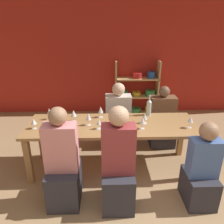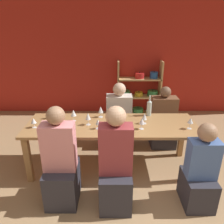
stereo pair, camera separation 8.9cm
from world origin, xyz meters
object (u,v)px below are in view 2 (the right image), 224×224
at_px(wine_glass_red_b, 50,111).
at_px(wine_glass_empty_b, 88,116).
at_px(wine_glass_white_e, 117,124).
at_px(person_near_b, 116,171).
at_px(person_near_c, 200,175).
at_px(wine_glass_empty_a, 101,110).
at_px(dining_table, 112,129).
at_px(person_near_a, 62,168).
at_px(wine_bottle_green, 150,107).
at_px(person_far_b, 163,124).
at_px(person_far_a, 119,122).
at_px(wine_glass_white_c, 191,121).
at_px(wine_glass_red_c, 74,113).
at_px(wine_glass_white_a, 34,121).
at_px(wine_glass_red_a, 145,117).
at_px(wine_glass_white_d, 142,121).
at_px(shelf_unit, 140,94).
at_px(wine_glass_white_b, 98,122).

bearing_deg(wine_glass_red_b, wine_glass_empty_b, -20.05).
bearing_deg(wine_glass_white_e, person_near_b, -91.87).
bearing_deg(person_near_c, wine_glass_empty_a, 141.05).
distance_m(dining_table, person_near_a, 0.94).
bearing_deg(wine_glass_red_b, wine_bottle_green, 4.75).
bearing_deg(person_far_b, person_near_b, 59.47).
relative_size(wine_glass_red_b, person_far_a, 0.15).
bearing_deg(wine_glass_white_c, wine_glass_red_c, 171.05).
bearing_deg(person_near_b, wine_glass_white_a, 150.58).
bearing_deg(wine_glass_red_a, wine_glass_empty_b, -177.01).
bearing_deg(person_near_c, dining_table, 145.12).
xyz_separation_m(wine_glass_white_c, wine_glass_white_d, (-0.67, -0.01, -0.00)).
distance_m(wine_glass_red_c, person_far_b, 1.71).
bearing_deg(wine_glass_white_e, wine_glass_empty_b, 152.71).
bearing_deg(shelf_unit, wine_glass_white_b, -110.23).
bearing_deg(dining_table, wine_glass_white_d, -20.75).
height_order(wine_glass_empty_a, wine_glass_white_e, wine_glass_empty_a).
relative_size(person_near_b, person_far_b, 1.19).
bearing_deg(wine_glass_white_d, wine_glass_white_e, -168.66).
distance_m(wine_glass_red_c, wine_glass_empty_b, 0.27).
height_order(wine_glass_white_d, person_far_a, person_far_a).
bearing_deg(wine_glass_white_e, person_near_c, -27.11).
xyz_separation_m(wine_glass_white_d, wine_glass_empty_b, (-0.76, 0.14, 0.01)).
height_order(wine_glass_white_c, wine_glass_white_e, wine_glass_white_e).
distance_m(wine_glass_white_d, person_far_b, 1.15).
bearing_deg(wine_glass_white_b, person_near_c, -25.33).
xyz_separation_m(wine_glass_red_a, person_far_b, (0.46, 0.73, -0.46)).
relative_size(wine_glass_white_a, person_near_b, 0.11).
distance_m(wine_glass_white_d, person_near_c, 0.98).
bearing_deg(shelf_unit, wine_glass_white_e, -104.11).
height_order(shelf_unit, wine_glass_white_d, shelf_unit).
height_order(wine_glass_red_c, person_far_b, person_far_b).
bearing_deg(wine_glass_white_a, person_near_b, -29.42).
distance_m(wine_glass_red_c, wine_glass_white_e, 0.72).
relative_size(dining_table, person_near_a, 1.94).
bearing_deg(person_near_b, wine_glass_empty_b, 117.71).
height_order(wine_glass_white_e, person_near_b, person_near_b).
distance_m(wine_glass_empty_b, person_near_b, 0.91).
bearing_deg(wine_glass_white_a, dining_table, 5.93).
xyz_separation_m(dining_table, wine_glass_red_c, (-0.57, 0.11, 0.22)).
bearing_deg(shelf_unit, person_far_a, -111.19).
relative_size(wine_glass_white_b, person_near_c, 0.13).
bearing_deg(wine_glass_red_b, wine_glass_white_c, -9.76).
bearing_deg(dining_table, wine_glass_white_e, -74.49).
bearing_deg(wine_glass_red_b, wine_glass_white_b, -24.68).
relative_size(wine_glass_red_c, wine_glass_empty_b, 0.99).
height_order(wine_bottle_green, wine_glass_red_b, wine_bottle_green).
height_order(shelf_unit, person_near_c, shelf_unit).
height_order(dining_table, wine_glass_white_e, wine_glass_white_e).
relative_size(wine_bottle_green, person_near_a, 0.26).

